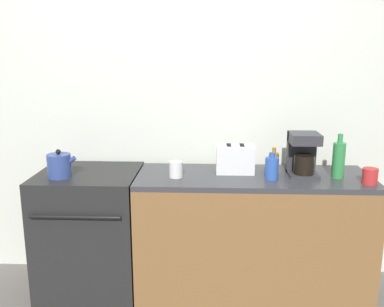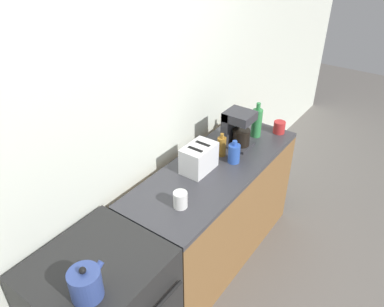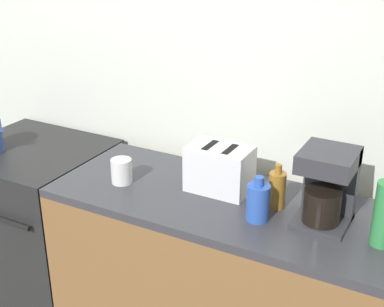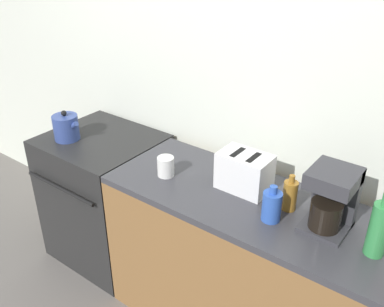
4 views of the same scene
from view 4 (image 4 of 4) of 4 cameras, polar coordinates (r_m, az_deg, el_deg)
wall_back at (r=2.53m, az=2.47°, el=9.46°), size 8.00×0.05×2.60m
stove at (r=3.01m, az=-11.39°, el=-5.58°), size 0.70×0.68×0.91m
counter_block at (r=2.42m, az=8.03°, el=-15.39°), size 1.61×0.60×0.91m
kettle at (r=2.80m, az=-16.44°, el=3.37°), size 0.20×0.16×0.19m
toaster at (r=2.18m, az=7.01°, el=-2.43°), size 0.26×0.17×0.20m
coffee_maker at (r=1.97m, az=18.15°, el=-5.51°), size 0.20×0.21×0.29m
bottle_green at (r=1.90m, az=23.68°, el=-9.18°), size 0.08×0.08×0.30m
bottle_amber at (r=2.08m, az=12.92°, el=-5.43°), size 0.07×0.07×0.19m
bottle_blue at (r=1.99m, az=10.58°, el=-6.87°), size 0.09×0.09×0.18m
cup_white at (r=2.31m, az=-3.52°, el=-1.73°), size 0.09×0.09×0.11m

